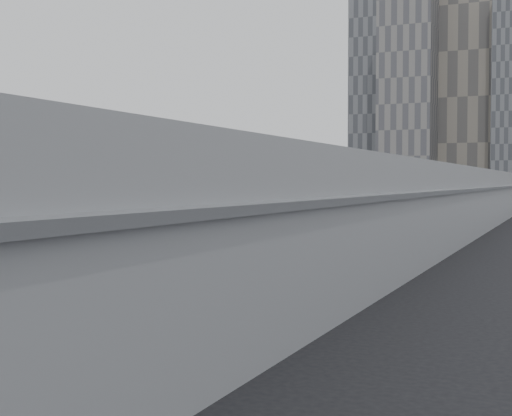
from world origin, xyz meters
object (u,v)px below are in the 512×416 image
Objects in this scene: bus_3 at (197,234)px; suv at (378,208)px; bus_6 at (359,212)px; shipping_container at (356,207)px; street_lamp_far at (305,187)px; bus_4 at (278,223)px; street_lamp_near at (88,191)px; bus_5 at (324,215)px; bus_2 at (79,251)px.

bus_3 is 80.30m from suv.
shipping_container is at bearing 102.74° from bus_6.
street_lamp_far is at bearing -85.59° from shipping_container.
bus_4 is 29.63m from bus_6.
street_lamp_near is at bearing -85.00° from shipping_container.
bus_3 is 43.31m from bus_6.
bus_3 is 8.48m from street_lamp_near.
bus_6 is at bearing 83.77° from bus_5.
bus_2 is 2.10× the size of shipping_container.
street_lamp_far reaches higher than bus_2.
suv is at bearing 89.43° from street_lamp_far.
bus_2 is 1.67× the size of street_lamp_near.
suv is (-0.34, 85.21, -4.11)m from street_lamp_near.
bus_4 is (0.20, 28.55, -0.03)m from bus_2.
bus_4 is 2.07× the size of shipping_container.
bus_2 is at bearing -93.94° from suv.
bus_4 is 20.30m from street_lamp_near.
bus_4 reaches higher than shipping_container.
suv is (-7.01, 94.92, -0.99)m from bus_2.
bus_5 is at bearing -90.96° from suv.
shipping_container is 1.32× the size of suv.
street_lamp_near is at bearing 121.14° from bus_2.
bus_6 is (-0.65, 29.62, -0.18)m from bus_4.
bus_5 is 1.70× the size of street_lamp_far.
bus_2 is 58.17m from bus_6.
street_lamp_far is 38.45m from suv.
shipping_container is at bearing 90.57° from street_lamp_near.
street_lamp_near reaches higher than suv.
street_lamp_near is (-6.22, -48.47, 3.33)m from bus_6.
bus_3 is 29.25m from bus_5.
bus_3 reaches higher than shipping_container.
street_lamp_far is (-7.58, 28.14, 3.09)m from bus_4.
street_lamp_far is 1.63× the size of suv.
bus_3 is at bearing -94.40° from bus_6.
street_lamp_near is (-6.09, -34.41, 3.12)m from bus_5.
street_lamp_near reaches higher than bus_6.
street_lamp_near is 1.26× the size of shipping_container.
bus_2 is 1.00× the size of bus_5.
bus_4 is at bearing 87.89° from bus_3.
street_lamp_far is at bearing 90.87° from street_lamp_near.
bus_2 reaches higher than shipping_container.
bus_5 reaches higher than bus_6.
bus_5 is at bearing 87.39° from bus_2.
bus_5 is at bearing 91.58° from bus_3.
suv is at bearing 92.87° from shipping_container.
bus_5 is 1.14× the size of bus_6.
bus_3 is at bearing -81.02° from street_lamp_far.
bus_3 is at bearing -89.21° from bus_4.
bus_3 is 2.53× the size of suv.
bus_2 is at bearing -55.50° from street_lamp_near.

